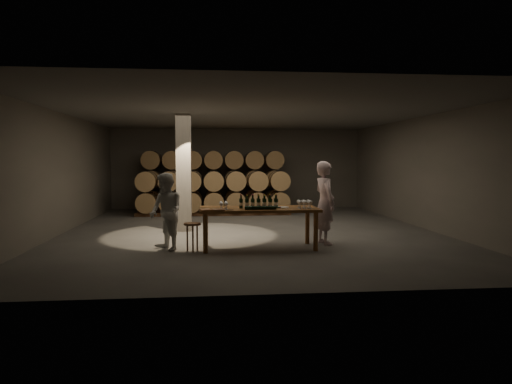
{
  "coord_description": "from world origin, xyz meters",
  "views": [
    {
      "loc": [
        -1.05,
        -12.46,
        1.95
      ],
      "look_at": [
        0.14,
        -0.35,
        1.1
      ],
      "focal_mm": 32.0,
      "sensor_mm": 36.0,
      "label": 1
    }
  ],
  "objects": [
    {
      "name": "bottle_cluster",
      "position": [
        -0.01,
        -2.46,
        1.01
      ],
      "size": [
        0.85,
        0.22,
        0.3
      ],
      "color": "black",
      "rests_on": "tasting_table"
    },
    {
      "name": "notebook_near",
      "position": [
        -0.9,
        -2.95,
        0.92
      ],
      "size": [
        0.25,
        0.21,
        0.03
      ],
      "primitive_type": "cube",
      "rotation": [
        0.0,
        0.0,
        0.04
      ],
      "color": "brown",
      "rests_on": "tasting_table"
    },
    {
      "name": "notebook_corner",
      "position": [
        -1.17,
        -2.88,
        0.91
      ],
      "size": [
        0.29,
        0.33,
        0.02
      ],
      "primitive_type": "cube",
      "rotation": [
        0.0,
        0.0,
        0.34
      ],
      "color": "brown",
      "rests_on": "tasting_table"
    },
    {
      "name": "plate",
      "position": [
        0.52,
        -2.52,
        0.91
      ],
      "size": [
        0.28,
        0.28,
        0.02
      ],
      "primitive_type": "cylinder",
      "color": "silver",
      "rests_on": "tasting_table"
    },
    {
      "name": "stool",
      "position": [
        -1.46,
        -2.71,
        0.5
      ],
      "size": [
        0.37,
        0.37,
        0.61
      ],
      "rotation": [
        0.0,
        0.0,
        0.11
      ],
      "color": "brown",
      "rests_on": "ground"
    },
    {
      "name": "tasting_table",
      "position": [
        0.0,
        -2.5,
        0.8
      ],
      "size": [
        2.6,
        1.1,
        0.9
      ],
      "color": "brown",
      "rests_on": "ground"
    },
    {
      "name": "pen",
      "position": [
        -0.66,
        -2.89,
        0.91
      ],
      "size": [
        0.15,
        0.02,
        0.01
      ],
      "primitive_type": "cylinder",
      "rotation": [
        0.0,
        1.57,
        -0.06
      ],
      "color": "black",
      "rests_on": "tasting_table"
    },
    {
      "name": "lying_bottles",
      "position": [
        0.0,
        -2.87,
        0.94
      ],
      "size": [
        0.77,
        0.08,
        0.08
      ],
      "color": "black",
      "rests_on": "tasting_table"
    },
    {
      "name": "glass_cluster_left",
      "position": [
        -0.79,
        -2.64,
        1.01
      ],
      "size": [
        0.19,
        0.41,
        0.16
      ],
      "color": "silver",
      "rests_on": "tasting_table"
    },
    {
      "name": "barrel_stack_back",
      "position": [
        -0.96,
        5.2,
        1.2
      ],
      "size": [
        5.48,
        0.95,
        2.31
      ],
      "color": "brown",
      "rests_on": "ground"
    },
    {
      "name": "glass_cluster_right",
      "position": [
        0.99,
        -2.65,
        1.03
      ],
      "size": [
        0.31,
        0.31,
        0.18
      ],
      "color": "silver",
      "rests_on": "tasting_table"
    },
    {
      "name": "room",
      "position": [
        -1.8,
        0.2,
        1.6
      ],
      "size": [
        12.0,
        12.0,
        12.0
      ],
      "color": "#4C4A47",
      "rests_on": "ground"
    },
    {
      "name": "barrel_stack_front",
      "position": [
        -0.96,
        3.8,
        0.83
      ],
      "size": [
        5.48,
        0.95,
        1.57
      ],
      "color": "brown",
      "rests_on": "ground"
    },
    {
      "name": "person_woman",
      "position": [
        -2.03,
        -2.54,
        0.84
      ],
      "size": [
        0.99,
        1.04,
        1.69
      ],
      "primitive_type": "imported",
      "rotation": [
        0.0,
        0.0,
        -0.98
      ],
      "color": "silver",
      "rests_on": "ground"
    },
    {
      "name": "person_man",
      "position": [
        1.57,
        -2.13,
        0.96
      ],
      "size": [
        0.6,
        0.78,
        1.93
      ],
      "primitive_type": "imported",
      "rotation": [
        0.0,
        0.0,
        1.78
      ],
      "color": "silver",
      "rests_on": "ground"
    }
  ]
}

